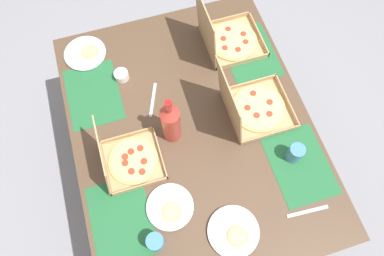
{
  "coord_description": "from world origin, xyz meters",
  "views": [
    {
      "loc": [
        -0.64,
        0.2,
        2.27
      ],
      "look_at": [
        0.0,
        0.0,
        0.73
      ],
      "focal_mm": 32.47,
      "sensor_mm": 36.0,
      "label": 1
    }
  ],
  "objects_px": {
    "plate_middle": "(86,53)",
    "condiment_bowl": "(122,75)",
    "plate_far_right": "(170,207)",
    "cup_clear_left": "(295,153)",
    "pizza_box_edge_far": "(253,108)",
    "pizza_box_corner_right": "(127,160)",
    "soda_bottle": "(171,122)",
    "cup_clear_right": "(156,242)",
    "plate_near_right": "(234,232)",
    "pizza_box_corner_left": "(227,38)"
  },
  "relations": [
    {
      "from": "plate_middle",
      "to": "condiment_bowl",
      "type": "bearing_deg",
      "value": -142.12
    },
    {
      "from": "plate_far_right",
      "to": "cup_clear_left",
      "type": "relative_size",
      "value": 2.09
    },
    {
      "from": "pizza_box_edge_far",
      "to": "cup_clear_left",
      "type": "relative_size",
      "value": 3.46
    },
    {
      "from": "pizza_box_edge_far",
      "to": "plate_middle",
      "type": "height_order",
      "value": "pizza_box_edge_far"
    },
    {
      "from": "cup_clear_left",
      "to": "pizza_box_corner_right",
      "type": "bearing_deg",
      "value": 75.26
    },
    {
      "from": "soda_bottle",
      "to": "cup_clear_left",
      "type": "distance_m",
      "value": 0.58
    },
    {
      "from": "pizza_box_edge_far",
      "to": "plate_far_right",
      "type": "bearing_deg",
      "value": 123.31
    },
    {
      "from": "cup_clear_left",
      "to": "condiment_bowl",
      "type": "distance_m",
      "value": 0.94
    },
    {
      "from": "plate_far_right",
      "to": "pizza_box_edge_far",
      "type": "bearing_deg",
      "value": -56.69
    },
    {
      "from": "plate_far_right",
      "to": "condiment_bowl",
      "type": "xyz_separation_m",
      "value": [
        0.72,
        0.06,
        0.01
      ]
    },
    {
      "from": "plate_far_right",
      "to": "plate_middle",
      "type": "xyz_separation_m",
      "value": [
        0.91,
        0.21,
        -0.0
      ]
    },
    {
      "from": "pizza_box_edge_far",
      "to": "cup_clear_right",
      "type": "height_order",
      "value": "pizza_box_edge_far"
    },
    {
      "from": "condiment_bowl",
      "to": "pizza_box_corner_right",
      "type": "bearing_deg",
      "value": 171.08
    },
    {
      "from": "soda_bottle",
      "to": "condiment_bowl",
      "type": "relative_size",
      "value": 4.44
    },
    {
      "from": "plate_near_right",
      "to": "plate_far_right",
      "type": "bearing_deg",
      "value": 52.17
    },
    {
      "from": "pizza_box_corner_left",
      "to": "plate_far_right",
      "type": "relative_size",
      "value": 1.59
    },
    {
      "from": "plate_middle",
      "to": "cup_clear_right",
      "type": "height_order",
      "value": "cup_clear_right"
    },
    {
      "from": "plate_near_right",
      "to": "plate_middle",
      "type": "relative_size",
      "value": 1.01
    },
    {
      "from": "pizza_box_edge_far",
      "to": "soda_bottle",
      "type": "height_order",
      "value": "pizza_box_edge_far"
    },
    {
      "from": "pizza_box_corner_left",
      "to": "pizza_box_edge_far",
      "type": "xyz_separation_m",
      "value": [
        -0.42,
        0.02,
        0.0
      ]
    },
    {
      "from": "pizza_box_corner_right",
      "to": "cup_clear_right",
      "type": "relative_size",
      "value": 3.13
    },
    {
      "from": "condiment_bowl",
      "to": "plate_near_right",
      "type": "bearing_deg",
      "value": -162.18
    },
    {
      "from": "pizza_box_corner_right",
      "to": "pizza_box_corner_left",
      "type": "xyz_separation_m",
      "value": [
        0.5,
        -0.66,
        0.0
      ]
    },
    {
      "from": "pizza_box_edge_far",
      "to": "cup_clear_left",
      "type": "distance_m",
      "value": 0.29
    },
    {
      "from": "pizza_box_corner_left",
      "to": "pizza_box_edge_far",
      "type": "bearing_deg",
      "value": 177.29
    },
    {
      "from": "soda_bottle",
      "to": "plate_near_right",
      "type": "bearing_deg",
      "value": -166.33
    },
    {
      "from": "plate_near_right",
      "to": "soda_bottle",
      "type": "height_order",
      "value": "soda_bottle"
    },
    {
      "from": "plate_near_right",
      "to": "cup_clear_right",
      "type": "bearing_deg",
      "value": 80.64
    },
    {
      "from": "cup_clear_right",
      "to": "cup_clear_left",
      "type": "bearing_deg",
      "value": -75.18
    },
    {
      "from": "pizza_box_corner_right",
      "to": "condiment_bowl",
      "type": "bearing_deg",
      "value": -8.92
    },
    {
      "from": "pizza_box_corner_right",
      "to": "cup_clear_right",
      "type": "height_order",
      "value": "pizza_box_corner_right"
    },
    {
      "from": "pizza_box_corner_right",
      "to": "plate_far_right",
      "type": "bearing_deg",
      "value": -153.14
    },
    {
      "from": "plate_near_right",
      "to": "pizza_box_edge_far",
      "type": "bearing_deg",
      "value": -28.36
    },
    {
      "from": "pizza_box_corner_right",
      "to": "pizza_box_edge_far",
      "type": "distance_m",
      "value": 0.64
    },
    {
      "from": "pizza_box_corner_right",
      "to": "soda_bottle",
      "type": "height_order",
      "value": "soda_bottle"
    },
    {
      "from": "pizza_box_corner_right",
      "to": "cup_clear_right",
      "type": "bearing_deg",
      "value": -174.94
    },
    {
      "from": "pizza_box_corner_right",
      "to": "cup_clear_right",
      "type": "distance_m",
      "value": 0.38
    },
    {
      "from": "soda_bottle",
      "to": "cup_clear_right",
      "type": "relative_size",
      "value": 3.42
    },
    {
      "from": "pizza_box_corner_left",
      "to": "soda_bottle",
      "type": "relative_size",
      "value": 1.02
    },
    {
      "from": "plate_far_right",
      "to": "soda_bottle",
      "type": "distance_m",
      "value": 0.38
    },
    {
      "from": "cup_clear_left",
      "to": "plate_middle",
      "type": "bearing_deg",
      "value": 43.86
    },
    {
      "from": "cup_clear_right",
      "to": "cup_clear_left",
      "type": "height_order",
      "value": "cup_clear_left"
    },
    {
      "from": "plate_far_right",
      "to": "soda_bottle",
      "type": "relative_size",
      "value": 0.65
    },
    {
      "from": "plate_middle",
      "to": "condiment_bowl",
      "type": "relative_size",
      "value": 3.03
    },
    {
      "from": "pizza_box_edge_far",
      "to": "condiment_bowl",
      "type": "bearing_deg",
      "value": 55.91
    },
    {
      "from": "pizza_box_corner_right",
      "to": "plate_middle",
      "type": "height_order",
      "value": "pizza_box_corner_right"
    },
    {
      "from": "pizza_box_corner_right",
      "to": "cup_clear_left",
      "type": "height_order",
      "value": "pizza_box_corner_right"
    },
    {
      "from": "plate_far_right",
      "to": "cup_clear_right",
      "type": "xyz_separation_m",
      "value": [
        -0.13,
        0.1,
        0.04
      ]
    },
    {
      "from": "pizza_box_corner_right",
      "to": "plate_near_right",
      "type": "xyz_separation_m",
      "value": [
        -0.43,
        -0.36,
        -0.04
      ]
    },
    {
      "from": "cup_clear_right",
      "to": "plate_near_right",
      "type": "bearing_deg",
      "value": -99.36
    }
  ]
}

